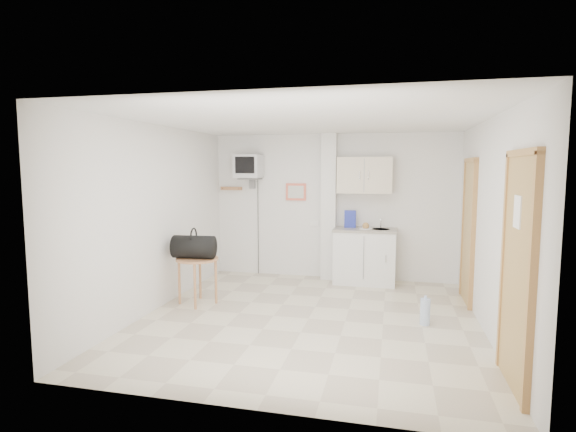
% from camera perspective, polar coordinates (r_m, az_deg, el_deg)
% --- Properties ---
extents(ground, '(4.50, 4.50, 0.00)m').
position_cam_1_polar(ground, '(5.90, 2.64, -12.88)').
color(ground, beige).
rests_on(ground, ground).
extents(room_envelope, '(4.24, 4.54, 2.55)m').
position_cam_1_polar(room_envelope, '(5.64, 5.28, 2.20)').
color(room_envelope, white).
rests_on(room_envelope, ground).
extents(kitchenette, '(1.03, 0.58, 2.10)m').
position_cam_1_polar(kitchenette, '(7.59, 9.71, -2.43)').
color(kitchenette, white).
rests_on(kitchenette, ground).
extents(crt_television, '(0.44, 0.45, 2.15)m').
position_cam_1_polar(crt_television, '(7.90, -5.01, 6.21)').
color(crt_television, slate).
rests_on(crt_television, ground).
extents(round_table, '(0.59, 0.59, 0.66)m').
position_cam_1_polar(round_table, '(6.49, -11.45, -6.05)').
color(round_table, '#A56A40').
rests_on(round_table, ground).
extents(duffel_bag, '(0.60, 0.37, 0.43)m').
position_cam_1_polar(duffel_bag, '(6.43, -11.87, -3.83)').
color(duffel_bag, black).
rests_on(duffel_bag, round_table).
extents(water_bottle, '(0.12, 0.12, 0.37)m').
position_cam_1_polar(water_bottle, '(5.88, 17.02, -11.53)').
color(water_bottle, '#ACC2E4').
rests_on(water_bottle, ground).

